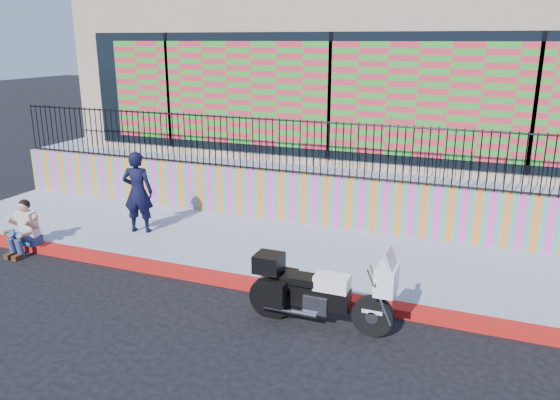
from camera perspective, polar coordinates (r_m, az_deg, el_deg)
The scene contains 10 objects.
ground at distance 9.43m, azimuth -2.54°, elevation -9.26°, with size 90.00×90.00×0.00m, color black.
red_curb at distance 9.40m, azimuth -2.55°, elevation -8.85°, with size 16.00×0.30×0.15m, color #B60D15.
sidewalk at distance 10.80m, azimuth 1.05°, elevation -5.38°, with size 16.00×3.00×0.15m, color #98A2B6.
mural_wall at distance 12.02m, azimuth 3.75°, elevation 0.04°, with size 16.00×0.20×1.10m, color #F640AE.
metal_fence at distance 11.75m, azimuth 3.85°, elevation 5.42°, with size 15.80×0.04×1.20m, color black, non-canonical shape.
elevated_platform at distance 16.83m, azimuth 9.15°, elevation 4.35°, with size 16.00×10.00×1.25m, color #98A2B6.
storefront_building at distance 16.28m, azimuth 9.40°, elevation 13.27°, with size 14.00×8.06×4.00m.
police_motorcycle at distance 8.11m, azimuth 4.01°, elevation -9.35°, with size 2.16×0.71×1.35m.
police_officer at distance 11.79m, azimuth -14.63°, elevation 0.81°, with size 0.63×0.42×1.74m, color black.
seated_man at distance 11.84m, azimuth -25.33°, elevation -3.09°, with size 0.54×0.71×1.06m.
Camera 1 is at (3.51, -7.74, 4.09)m, focal length 35.00 mm.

